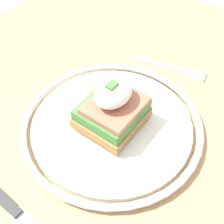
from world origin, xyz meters
name	(u,v)px	position (x,y,z in m)	size (l,w,h in m)	color
dining_table	(117,162)	(0.00, 0.00, 0.61)	(0.86, 0.82, 0.73)	tan
plate	(112,124)	(0.02, 0.00, 0.74)	(0.27, 0.27, 0.02)	silver
sandwich	(112,107)	(0.01, 0.00, 0.77)	(0.11, 0.11, 0.07)	#9E703D
fork	(172,68)	(-0.16, 0.01, 0.73)	(0.04, 0.14, 0.00)	silver
knife	(15,211)	(0.19, -0.01, 0.73)	(0.02, 0.20, 0.01)	#2D2D2D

